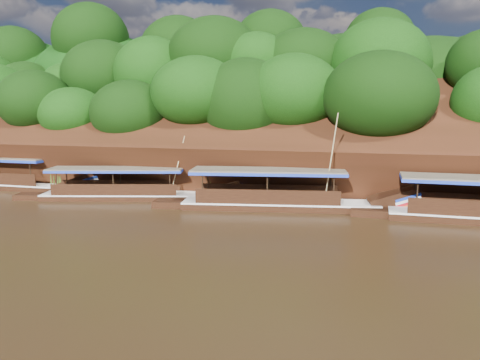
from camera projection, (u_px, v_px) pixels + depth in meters
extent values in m
plane|color=black|center=(264.00, 239.00, 23.54)|extent=(160.00, 160.00, 0.00)
cube|color=black|center=(307.00, 146.00, 38.26)|extent=(120.00, 16.12, 13.64)
cube|color=black|center=(318.00, 172.00, 48.32)|extent=(120.00, 24.00, 12.00)
ellipsoid|color=#173A09|center=(40.00, 85.00, 51.00)|extent=(20.00, 10.00, 8.00)
ellipsoid|color=#173A09|center=(233.00, 145.00, 38.88)|extent=(18.00, 8.00, 6.40)
ellipsoid|color=#173A09|center=(318.00, 80.00, 44.06)|extent=(24.00, 11.00, 8.40)
cube|color=black|center=(280.00, 209.00, 30.68)|extent=(12.90, 4.42, 0.95)
cube|color=silver|center=(280.00, 202.00, 30.61)|extent=(12.91, 4.49, 0.11)
cube|color=black|center=(392.00, 200.00, 29.86)|extent=(3.26, 2.22, 1.79)
cube|color=#1A36AC|center=(405.00, 195.00, 29.74)|extent=(1.84, 2.05, 0.65)
cube|color=#B3131C|center=(405.00, 201.00, 29.79)|extent=(1.84, 2.05, 0.65)
cube|color=brown|center=(268.00, 170.00, 30.37)|extent=(10.24, 4.30, 0.13)
cube|color=#1A36AC|center=(268.00, 172.00, 30.39)|extent=(10.24, 4.30, 0.19)
cylinder|color=tan|center=(331.00, 159.00, 29.23)|extent=(0.81, 0.77, 5.75)
cube|color=black|center=(128.00, 199.00, 33.96)|extent=(12.34, 5.07, 0.83)
cube|color=silver|center=(128.00, 194.00, 33.90)|extent=(12.36, 5.13, 0.09)
cube|color=black|center=(222.00, 190.00, 33.78)|extent=(3.17, 2.21, 1.64)
cube|color=#1A36AC|center=(233.00, 187.00, 33.73)|extent=(1.85, 1.92, 0.61)
cube|color=#B3131C|center=(233.00, 191.00, 33.77)|extent=(1.85, 1.92, 0.61)
cube|color=brown|center=(116.00, 169.00, 33.63)|extent=(9.86, 4.69, 0.11)
cube|color=#1A36AC|center=(116.00, 170.00, 33.64)|extent=(9.86, 4.69, 0.17)
cylinder|color=tan|center=(178.00, 165.00, 33.34)|extent=(1.01, 0.57, 4.13)
cube|color=black|center=(8.00, 188.00, 38.50)|extent=(12.29, 2.42, 0.95)
cube|color=silver|center=(7.00, 183.00, 38.43)|extent=(12.29, 2.49, 0.11)
cube|color=black|center=(80.00, 183.00, 36.53)|extent=(2.93, 1.77, 1.76)
cube|color=#1A36AC|center=(88.00, 179.00, 36.28)|extent=(1.52, 1.83, 0.64)
cube|color=#B3131C|center=(89.00, 184.00, 36.33)|extent=(1.52, 1.83, 0.64)
cone|color=#396D1B|center=(60.00, 181.00, 37.41)|extent=(1.50, 1.50, 1.51)
cone|color=#396D1B|center=(115.00, 179.00, 36.43)|extent=(1.50, 1.50, 2.17)
cone|color=#396D1B|center=(219.00, 189.00, 34.16)|extent=(1.50, 1.50, 1.31)
cone|color=#396D1B|center=(317.00, 190.00, 32.45)|extent=(1.50, 1.50, 1.78)
cone|color=#396D1B|center=(383.00, 191.00, 31.52)|extent=(1.50, 1.50, 1.99)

